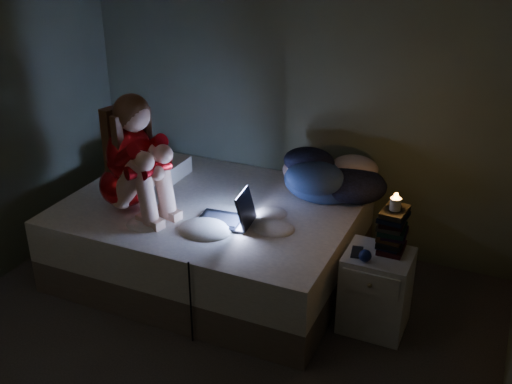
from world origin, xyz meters
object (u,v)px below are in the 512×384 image
Objects in this scene: bed at (211,238)px; nightstand at (376,291)px; laptop at (224,205)px; woman at (122,151)px; phone at (357,252)px; candle at (395,204)px.

bed is 3.73× the size of nightstand.
bed is at bearing 130.28° from laptop.
phone is (1.70, 0.09, -0.45)m from woman.
candle is at bearing -3.75° from bed.
laptop is 1.17m from nightstand.
woman reaches higher than phone.
phone is (0.95, 0.00, -0.14)m from laptop.
nightstand is at bearing -7.23° from bed.
phone is at bearing 17.48° from woman.
nightstand is 4.02× the size of phone.
phone is (-0.14, -0.05, 0.29)m from nightstand.
woman is at bearing -175.74° from nightstand.
bed is 1.23m from phone.
laptop is 0.67× the size of nightstand.
phone reaches higher than nightstand.
bed is 0.52m from laptop.
candle is (0.05, 0.08, 0.61)m from nightstand.
candle is 0.40m from phone.
woman is (-0.52, -0.30, 0.73)m from bed.
candle reaches higher than nightstand.
woman is 0.81m from laptop.
phone is at bearing -161.25° from nightstand.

